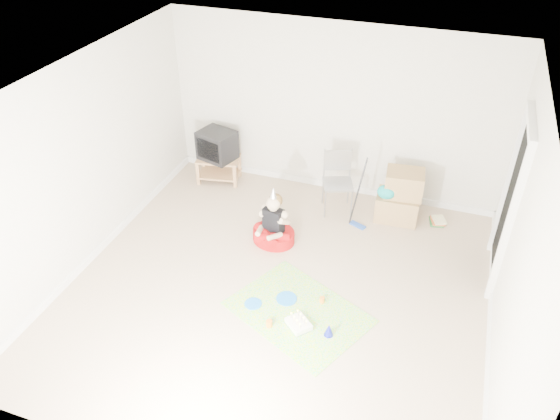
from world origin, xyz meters
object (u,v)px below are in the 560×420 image
(crt_tv, at_px, (217,145))
(cardboard_boxes, at_px, (399,197))
(birthday_cake, at_px, (299,324))
(folding_chair, at_px, (338,184))
(tv_stand, at_px, (219,167))
(seated_woman, at_px, (274,230))

(crt_tv, height_order, cardboard_boxes, crt_tv)
(birthday_cake, bearing_deg, folding_chair, 94.25)
(tv_stand, xyz_separation_m, seated_woman, (1.36, -1.21, -0.06))
(tv_stand, bearing_deg, folding_chair, -5.84)
(tv_stand, distance_m, crt_tv, 0.39)
(crt_tv, height_order, birthday_cake, crt_tv)
(seated_woman, relative_size, birthday_cake, 2.48)
(seated_woman, height_order, birthday_cake, seated_woman)
(seated_woman, xyz_separation_m, birthday_cake, (0.81, -1.41, -0.15))
(seated_woman, bearing_deg, birthday_cake, -60.23)
(cardboard_boxes, distance_m, birthday_cake, 2.63)
(tv_stand, height_order, cardboard_boxes, cardboard_boxes)
(cardboard_boxes, bearing_deg, crt_tv, 177.90)
(crt_tv, xyz_separation_m, folding_chair, (1.99, -0.20, -0.18))
(folding_chair, relative_size, birthday_cake, 2.70)
(crt_tv, bearing_deg, folding_chair, 10.14)
(crt_tv, bearing_deg, cardboard_boxes, 13.88)
(cardboard_boxes, bearing_deg, folding_chair, -173.65)
(folding_chair, bearing_deg, seated_woman, -121.90)
(tv_stand, bearing_deg, birthday_cake, -50.36)
(crt_tv, relative_size, birthday_cake, 1.53)
(cardboard_boxes, relative_size, seated_woman, 0.89)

